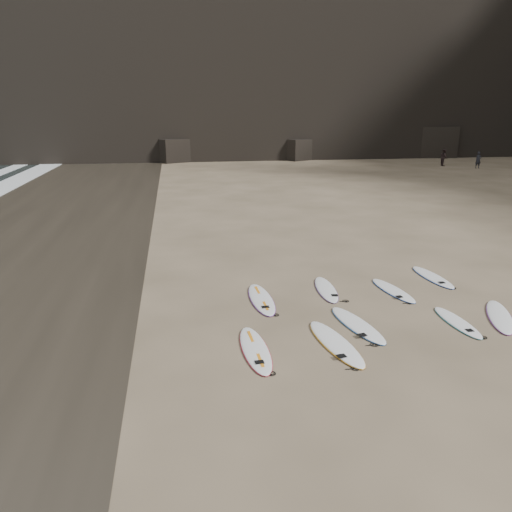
{
  "coord_description": "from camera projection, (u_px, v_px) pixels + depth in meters",
  "views": [
    {
      "loc": [
        -5.82,
        -11.73,
        5.73
      ],
      "look_at": [
        -3.51,
        2.29,
        1.5
      ],
      "focal_mm": 35.0,
      "sensor_mm": 36.0,
      "label": 1
    }
  ],
  "objects": [
    {
      "name": "ground",
      "position": [
        396.0,
        326.0,
        13.63
      ],
      "size": [
        240.0,
        240.0,
        0.0
      ],
      "primitive_type": "plane",
      "color": "#897559",
      "rests_on": "ground"
    },
    {
      "name": "surfboard_3",
      "position": [
        457.0,
        322.0,
        13.8
      ],
      "size": [
        0.57,
        2.22,
        0.08
      ],
      "primitive_type": "ellipsoid",
      "rotation": [
        0.0,
        0.0,
        0.02
      ],
      "color": "white",
      "rests_on": "ground"
    },
    {
      "name": "wet_sand",
      "position": [
        5.0,
        249.0,
        21.06
      ],
      "size": [
        12.0,
        200.0,
        0.01
      ],
      "primitive_type": "cube",
      "color": "#383026",
      "rests_on": "ground"
    },
    {
      "name": "surfboard_0",
      "position": [
        255.0,
        349.0,
        12.23
      ],
      "size": [
        0.7,
        2.62,
        0.09
      ],
      "primitive_type": "ellipsoid",
      "rotation": [
        0.0,
        0.0,
        0.03
      ],
      "color": "white",
      "rests_on": "ground"
    },
    {
      "name": "surfboard_8",
      "position": [
        433.0,
        277.0,
        17.47
      ],
      "size": [
        0.73,
        2.51,
        0.09
      ],
      "primitive_type": "ellipsoid",
      "rotation": [
        0.0,
        0.0,
        0.06
      ],
      "color": "white",
      "rests_on": "ground"
    },
    {
      "name": "surfboard_7",
      "position": [
        393.0,
        290.0,
        16.2
      ],
      "size": [
        0.9,
        2.43,
        0.09
      ],
      "primitive_type": "ellipsoid",
      "rotation": [
        0.0,
        0.0,
        0.14
      ],
      "color": "white",
      "rests_on": "ground"
    },
    {
      "name": "surfboard_5",
      "position": [
        261.0,
        299.0,
        15.45
      ],
      "size": [
        0.7,
        2.74,
        0.1
      ],
      "primitive_type": "ellipsoid",
      "rotation": [
        0.0,
        0.0,
        0.02
      ],
      "color": "white",
      "rests_on": "ground"
    },
    {
      "name": "person_a",
      "position": [
        478.0,
        160.0,
        48.88
      ],
      "size": [
        0.6,
        0.4,
        1.61
      ],
      "primitive_type": "imported",
      "rotation": [
        0.0,
        0.0,
        6.26
      ],
      "color": "black",
      "rests_on": "ground"
    },
    {
      "name": "person_b",
      "position": [
        444.0,
        158.0,
        50.94
      ],
      "size": [
        0.73,
        0.89,
        1.69
      ],
      "primitive_type": "imported",
      "rotation": [
        0.0,
        0.0,
        1.45
      ],
      "color": "black",
      "rests_on": "ground"
    },
    {
      "name": "surfboard_4",
      "position": [
        500.0,
        316.0,
        14.17
      ],
      "size": [
        1.66,
        2.55,
        0.09
      ],
      "primitive_type": "ellipsoid",
      "rotation": [
        0.0,
        0.0,
        -0.45
      ],
      "color": "white",
      "rests_on": "ground"
    },
    {
      "name": "surfboard_1",
      "position": [
        336.0,
        343.0,
        12.56
      ],
      "size": [
        1.06,
        2.84,
        0.1
      ],
      "primitive_type": "ellipsoid",
      "rotation": [
        0.0,
        0.0,
        0.14
      ],
      "color": "white",
      "rests_on": "ground"
    },
    {
      "name": "surfboard_2",
      "position": [
        357.0,
        324.0,
        13.63
      ],
      "size": [
        1.09,
        2.69,
        0.09
      ],
      "primitive_type": "ellipsoid",
      "rotation": [
        0.0,
        0.0,
        0.18
      ],
      "color": "white",
      "rests_on": "ground"
    },
    {
      "name": "surfboard_6",
      "position": [
        326.0,
        289.0,
        16.3
      ],
      "size": [
        0.82,
        2.49,
        0.09
      ],
      "primitive_type": "ellipsoid",
      "rotation": [
        0.0,
        0.0,
        -0.1
      ],
      "color": "white",
      "rests_on": "ground"
    }
  ]
}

